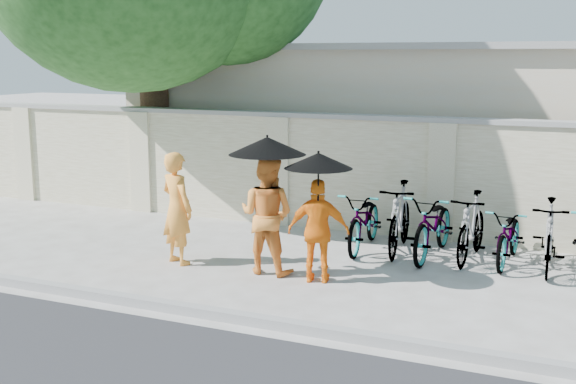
% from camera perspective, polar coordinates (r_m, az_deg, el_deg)
% --- Properties ---
extents(ground, '(80.00, 80.00, 0.00)m').
position_cam_1_polar(ground, '(10.34, -2.71, -6.66)').
color(ground, '#BAB8B7').
extents(kerb, '(40.00, 0.16, 0.12)m').
position_cam_1_polar(kerb, '(8.91, -7.60, -9.23)').
color(kerb, gray).
rests_on(kerb, ground).
extents(compound_wall, '(20.00, 0.30, 2.00)m').
position_cam_1_polar(compound_wall, '(12.69, 7.74, 1.15)').
color(compound_wall, silver).
rests_on(compound_wall, ground).
extents(building_behind, '(14.00, 6.00, 3.20)m').
position_cam_1_polar(building_behind, '(16.10, 14.96, 5.05)').
color(building_behind, beige).
rests_on(building_behind, ground).
extents(monk_left, '(0.73, 0.62, 1.69)m').
position_cam_1_polar(monk_left, '(10.90, -8.76, -1.27)').
color(monk_left, '#FF9C36').
rests_on(monk_left, ground).
extents(monk_center, '(0.85, 0.67, 1.70)m').
position_cam_1_polar(monk_center, '(10.31, -1.69, -1.82)').
color(monk_center, orange).
rests_on(monk_center, ground).
extents(parasol_center, '(1.09, 1.09, 1.02)m').
position_cam_1_polar(parasol_center, '(10.05, -1.65, 3.67)').
color(parasol_center, black).
rests_on(parasol_center, ground).
extents(monk_right, '(0.91, 0.56, 1.45)m').
position_cam_1_polar(monk_right, '(9.91, 2.43, -3.10)').
color(monk_right, orange).
rests_on(monk_right, ground).
extents(parasol_right, '(0.93, 0.93, 1.00)m').
position_cam_1_polar(parasol_right, '(9.64, 2.42, 2.49)').
color(parasol_right, black).
rests_on(parasol_right, ground).
extents(bike_0, '(0.77, 1.88, 0.97)m').
position_cam_1_polar(bike_0, '(11.68, 6.09, -2.22)').
color(bike_0, gray).
rests_on(bike_0, ground).
extents(bike_1, '(0.71, 1.90, 1.12)m').
position_cam_1_polar(bike_1, '(11.56, 8.82, -2.04)').
color(bike_1, gray).
rests_on(bike_1, ground).
extents(bike_2, '(0.77, 1.98, 1.02)m').
position_cam_1_polar(bike_2, '(11.38, 11.46, -2.59)').
color(bike_2, gray).
rests_on(bike_2, ground).
extents(bike_3, '(0.58, 1.76, 1.05)m').
position_cam_1_polar(bike_3, '(11.32, 14.29, -2.71)').
color(bike_3, gray).
rests_on(bike_3, ground).
extents(bike_4, '(0.66, 1.69, 0.87)m').
position_cam_1_polar(bike_4, '(11.30, 17.11, -3.33)').
color(bike_4, gray).
rests_on(bike_4, ground).
extents(bike_5, '(0.58, 1.75, 1.04)m').
position_cam_1_polar(bike_5, '(11.12, 19.93, -3.29)').
color(bike_5, gray).
rests_on(bike_5, ground).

